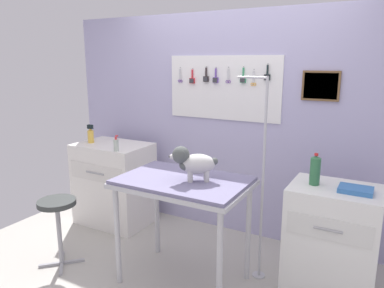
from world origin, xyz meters
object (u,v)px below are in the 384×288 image
at_px(cabinet_right, 332,238).
at_px(conditioner_bottle, 91,135).
at_px(grooming_arm, 261,189).
at_px(dog, 193,162).
at_px(stool, 58,213).
at_px(soda_bottle, 315,170).
at_px(counter_left, 114,183).
at_px(grooming_table, 183,189).

distance_m(cabinet_right, conditioner_bottle, 2.67).
height_order(grooming_arm, dog, grooming_arm).
bearing_deg(cabinet_right, dog, -153.52).
xyz_separation_m(stool, soda_bottle, (2.01, 0.81, 0.47)).
xyz_separation_m(grooming_arm, counter_left, (-1.80, 0.26, -0.34)).
height_order(counter_left, soda_bottle, soda_bottle).
distance_m(grooming_arm, soda_bottle, 0.45).
bearing_deg(grooming_table, dog, 1.39).
relative_size(grooming_table, counter_left, 1.13).
distance_m(grooming_table, grooming_arm, 0.64).
bearing_deg(cabinet_right, grooming_table, -155.30).
bearing_deg(conditioner_bottle, dog, -19.23).
distance_m(dog, stool, 1.34).
height_order(grooming_arm, conditioner_bottle, grooming_arm).
distance_m(cabinet_right, stool, 2.33).
distance_m(counter_left, soda_bottle, 2.25).
relative_size(dog, counter_left, 0.39).
bearing_deg(cabinet_right, soda_bottle, -175.89).
relative_size(grooming_table, cabinet_right, 1.21).
bearing_deg(cabinet_right, conditioner_bottle, 178.51).
distance_m(dog, cabinet_right, 1.27).
relative_size(dog, cabinet_right, 0.42).
relative_size(grooming_table, conditioner_bottle, 5.06).
xyz_separation_m(grooming_arm, stool, (-1.62, -0.69, -0.29)).
distance_m(grooming_table, conditioner_bottle, 1.64).
bearing_deg(grooming_table, stool, -163.25).
relative_size(stool, conditioner_bottle, 3.04).
distance_m(grooming_arm, conditioner_bottle, 2.07).
xyz_separation_m(grooming_table, soda_bottle, (0.92, 0.49, 0.17)).
bearing_deg(counter_left, dog, -24.70).
xyz_separation_m(counter_left, conditioner_bottle, (-0.25, -0.06, 0.54)).
relative_size(cabinet_right, stool, 1.38).
xyz_separation_m(conditioner_bottle, soda_bottle, (2.44, -0.08, -0.03)).
bearing_deg(counter_left, cabinet_right, -3.18).
height_order(stool, conditioner_bottle, conditioner_bottle).
bearing_deg(soda_bottle, conditioner_bottle, 178.14).
distance_m(cabinet_right, soda_bottle, 0.57).
xyz_separation_m(grooming_arm, cabinet_right, (0.55, 0.13, -0.36)).
height_order(cabinet_right, soda_bottle, soda_bottle).
bearing_deg(conditioner_bottle, counter_left, 14.09).
distance_m(dog, conditioner_bottle, 1.71).
xyz_separation_m(counter_left, soda_bottle, (2.19, -0.14, 0.52)).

